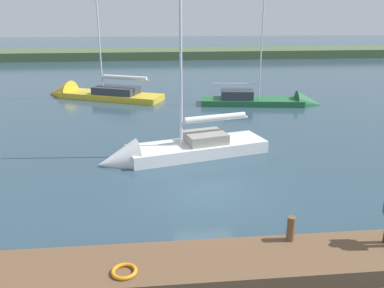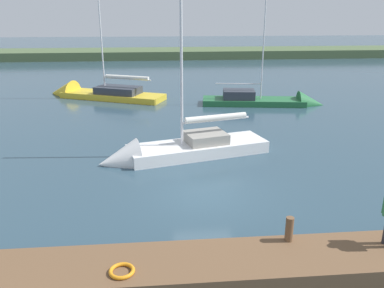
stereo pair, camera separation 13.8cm
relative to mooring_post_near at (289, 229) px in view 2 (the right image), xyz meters
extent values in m
plane|color=#2D4756|center=(1.84, -4.38, -0.88)|extent=(200.00, 200.00, 0.00)
cube|color=#4C603D|center=(1.84, -51.75, -0.88)|extent=(180.00, 8.00, 2.40)
cube|color=brown|center=(1.84, 0.67, -0.63)|extent=(18.43, 1.90, 0.52)
cylinder|color=brown|center=(0.00, 0.00, 0.00)|extent=(0.23, 0.23, 0.73)
torus|color=orange|center=(4.63, 1.05, -0.32)|extent=(0.66, 0.66, 0.10)
cube|color=#236638|center=(-3.66, -19.27, -0.88)|extent=(7.83, 3.16, 0.86)
cone|color=#236638|center=(-7.95, -18.65, -0.88)|extent=(2.18, 2.36, 2.11)
cube|color=#333842|center=(-2.55, -19.42, -0.12)|extent=(2.56, 2.04, 0.66)
cylinder|color=silver|center=(-4.18, -19.19, 3.62)|extent=(0.09, 0.09, 8.13)
cylinder|color=silver|center=(-2.49, -19.43, 0.68)|extent=(3.40, 0.56, 0.08)
cube|color=white|center=(1.68, -8.74, -0.78)|extent=(7.13, 3.74, 0.96)
cone|color=white|center=(5.47, -7.72, -0.78)|extent=(2.31, 2.45, 2.05)
cube|color=gray|center=(1.29, -8.84, -0.05)|extent=(2.28, 2.07, 0.49)
cylinder|color=silver|center=(2.47, -8.53, 3.87)|extent=(0.13, 0.13, 8.34)
cylinder|color=silver|center=(0.77, -8.98, 0.78)|extent=(3.44, 1.01, 0.10)
cylinder|color=silver|center=(0.77, -8.98, 0.90)|extent=(3.15, 1.12, 0.30)
cube|color=gold|center=(7.16, -22.32, -0.80)|extent=(8.66, 5.57, 0.73)
cone|color=gold|center=(11.56, -24.26, -0.80)|extent=(2.91, 3.03, 2.37)
cube|color=#333842|center=(6.70, -22.11, -0.15)|extent=(3.93, 3.16, 0.56)
cylinder|color=silver|center=(7.80, -22.60, 4.28)|extent=(0.11, 0.11, 9.43)
cylinder|color=silver|center=(5.92, -21.77, 0.79)|extent=(3.79, 1.74, 0.09)
cylinder|color=silver|center=(5.92, -21.77, 0.91)|extent=(3.50, 1.77, 0.30)
cylinder|color=#337F4C|center=(-2.56, 0.23, 0.80)|extent=(0.09, 0.09, 0.57)
camera|label=1|loc=(3.77, 9.47, 5.86)|focal=36.82mm
camera|label=2|loc=(3.63, 9.48, 5.86)|focal=36.82mm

